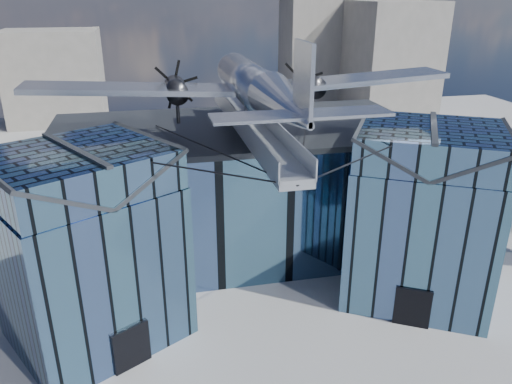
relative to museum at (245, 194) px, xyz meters
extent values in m
plane|color=gray|center=(0.00, -5.82, -5.54)|extent=(120.00, 120.00, 0.00)
cube|color=#416385|center=(0.00, 3.18, -0.79)|extent=(28.00, 14.00, 9.50)
cube|color=#292C31|center=(0.00, 3.18, 4.16)|extent=(28.00, 14.00, 0.40)
cube|color=#416385|center=(-10.50, -6.82, -0.79)|extent=(11.79, 11.43, 9.50)
cube|color=#416385|center=(-10.50, -6.82, 5.06)|extent=(11.56, 11.20, 2.20)
cube|color=#292C31|center=(-12.45, -7.94, 5.06)|extent=(7.98, 9.23, 2.40)
cube|color=#292C31|center=(-8.55, -5.69, 5.06)|extent=(7.98, 9.23, 2.40)
cube|color=#292C31|center=(-10.50, -6.82, 6.21)|extent=(4.30, 7.10, 0.18)
cube|color=black|center=(-8.48, -10.33, -4.24)|extent=(2.03, 1.32, 2.60)
cube|color=black|center=(-6.60, -4.57, -0.79)|extent=(0.34, 0.34, 9.50)
cube|color=#416385|center=(10.50, -6.82, -0.79)|extent=(11.79, 11.43, 9.50)
cube|color=#416385|center=(10.50, -6.82, 5.06)|extent=(11.56, 11.20, 2.20)
cube|color=#292C31|center=(8.55, -5.69, 5.06)|extent=(7.98, 9.23, 2.40)
cube|color=#292C31|center=(12.45, -7.94, 5.06)|extent=(7.98, 9.23, 2.40)
cube|color=#292C31|center=(10.50, -6.82, 6.21)|extent=(4.30, 7.10, 0.18)
cube|color=black|center=(8.48, -10.33, -4.24)|extent=(2.03, 1.32, 2.60)
cube|color=black|center=(6.60, -4.57, -0.79)|extent=(0.34, 0.34, 9.50)
cube|color=#9EA3AB|center=(0.00, -2.32, 5.56)|extent=(1.80, 21.00, 0.50)
cube|color=#9EA3AB|center=(-0.90, -2.32, 6.21)|extent=(0.08, 21.00, 1.10)
cube|color=#9EA3AB|center=(0.90, -2.32, 6.21)|extent=(0.08, 21.00, 1.10)
cylinder|color=#9EA3AB|center=(0.00, 7.18, 4.89)|extent=(0.44, 0.44, 1.35)
cylinder|color=#9EA3AB|center=(0.00, 1.18, 4.89)|extent=(0.44, 0.44, 1.35)
cylinder|color=#9EA3AB|center=(0.00, -2.82, 4.89)|extent=(0.44, 0.44, 1.35)
cylinder|color=#9EA3AB|center=(0.00, -1.82, 6.51)|extent=(0.70, 0.70, 1.40)
cylinder|color=black|center=(-5.25, -9.82, 5.86)|extent=(10.55, 6.08, 0.69)
cylinder|color=black|center=(5.25, -9.82, 5.86)|extent=(10.55, 6.08, 0.69)
cylinder|color=black|center=(-3.00, -4.32, 5.01)|extent=(6.09, 17.04, 1.19)
cylinder|color=black|center=(3.00, -4.32, 5.01)|extent=(6.09, 17.04, 1.19)
cylinder|color=#B0B5BE|center=(0.00, -1.82, 8.46)|extent=(2.50, 11.00, 2.50)
sphere|color=#B0B5BE|center=(0.00, 3.68, 8.46)|extent=(2.50, 2.50, 2.50)
cube|color=black|center=(0.00, 2.68, 9.15)|extent=(1.60, 1.40, 0.50)
cone|color=#B0B5BE|center=(0.00, -10.82, 8.76)|extent=(2.50, 7.00, 2.50)
cube|color=#B0B5BE|center=(0.00, -13.12, 10.36)|extent=(0.18, 2.40, 3.40)
cube|color=#B0B5BE|center=(0.00, -13.02, 8.96)|extent=(8.00, 1.80, 0.14)
cube|color=#B0B5BE|center=(-7.00, -0.82, 8.16)|extent=(14.00, 3.20, 1.08)
cylinder|color=black|center=(-4.60, -0.22, 7.91)|extent=(1.44, 3.20, 1.44)
cone|color=black|center=(-4.60, 1.58, 7.91)|extent=(0.70, 0.70, 0.70)
cube|color=black|center=(-4.60, 1.73, 7.91)|extent=(1.05, 0.06, 3.33)
cube|color=black|center=(-4.60, 1.73, 7.91)|extent=(2.53, 0.06, 2.53)
cube|color=black|center=(-4.60, 1.73, 7.91)|extent=(3.33, 0.06, 1.05)
cylinder|color=black|center=(-4.60, -0.82, 6.69)|extent=(0.24, 0.24, 1.75)
cube|color=#B0B5BE|center=(7.00, -0.82, 8.16)|extent=(14.00, 3.20, 1.08)
cylinder|color=black|center=(4.60, -0.22, 7.91)|extent=(1.44, 3.20, 1.44)
cone|color=black|center=(4.60, 1.58, 7.91)|extent=(0.70, 0.70, 0.70)
cube|color=black|center=(4.60, 1.73, 7.91)|extent=(1.05, 0.06, 3.33)
cube|color=black|center=(4.60, 1.73, 7.91)|extent=(2.53, 0.06, 2.53)
cube|color=black|center=(4.60, 1.73, 7.91)|extent=(3.33, 0.06, 1.05)
cylinder|color=black|center=(4.60, -0.82, 6.69)|extent=(0.24, 0.24, 1.75)
cube|color=slate|center=(32.00, 42.18, 3.46)|extent=(12.00, 14.00, 18.00)
cube|color=slate|center=(-20.00, 49.18, 1.46)|extent=(14.00, 10.00, 14.00)
cube|color=slate|center=(22.00, 52.18, 7.46)|extent=(9.00, 9.00, 26.00)
camera|label=1|loc=(-6.56, -33.49, 14.03)|focal=35.00mm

